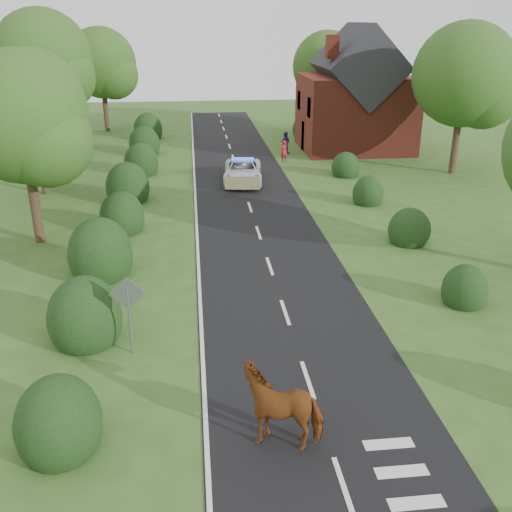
{
  "coord_description": "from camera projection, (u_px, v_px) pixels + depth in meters",
  "views": [
    {
      "loc": [
        -2.93,
        -13.17,
        9.35
      ],
      "look_at": [
        -0.78,
        6.08,
        1.3
      ],
      "focal_mm": 40.0,
      "sensor_mm": 36.0,
      "label": 1
    }
  ],
  "objects": [
    {
      "name": "ground",
      "position": [
        308.0,
        380.0,
        15.98
      ],
      "size": [
        120.0,
        120.0,
        0.0
      ],
      "primitive_type": "plane",
      "color": "#355920"
    },
    {
      "name": "road",
      "position": [
        252.0,
        213.0,
        29.74
      ],
      "size": [
        6.0,
        70.0,
        0.02
      ],
      "primitive_type": "cube",
      "color": "black",
      "rests_on": "ground"
    },
    {
      "name": "road_markings",
      "position": [
        224.0,
        227.0,
        27.66
      ],
      "size": [
        4.96,
        70.0,
        0.01
      ],
      "color": "white",
      "rests_on": "road"
    },
    {
      "name": "hedgerow_left",
      "position": [
        116.0,
        225.0,
        25.75
      ],
      "size": [
        2.75,
        50.41,
        3.0
      ],
      "color": "black",
      "rests_on": "ground"
    },
    {
      "name": "hedgerow_right",
      "position": [
        400.0,
        222.0,
        26.73
      ],
      "size": [
        2.1,
        45.78,
        2.1
      ],
      "color": "black",
      "rests_on": "ground"
    },
    {
      "name": "tree_left_a",
      "position": [
        28.0,
        123.0,
        23.81
      ],
      "size": [
        5.74,
        5.6,
        8.38
      ],
      "color": "#332316",
      "rests_on": "ground"
    },
    {
      "name": "tree_left_b",
      "position": [
        38.0,
        105.0,
        31.11
      ],
      "size": [
        5.74,
        5.6,
        8.07
      ],
      "color": "#332316",
      "rests_on": "ground"
    },
    {
      "name": "tree_left_c",
      "position": [
        48.0,
        63.0,
        39.54
      ],
      "size": [
        6.97,
        6.8,
        10.22
      ],
      "color": "#332316",
      "rests_on": "ground"
    },
    {
      "name": "tree_left_d",
      "position": [
        104.0,
        66.0,
        49.33
      ],
      "size": [
        6.15,
        6.0,
        8.89
      ],
      "color": "#332316",
      "rests_on": "ground"
    },
    {
      "name": "tree_right_b",
      "position": [
        470.0,
        79.0,
        35.2
      ],
      "size": [
        6.56,
        6.4,
        9.4
      ],
      "color": "#332316",
      "rests_on": "ground"
    },
    {
      "name": "tree_right_c",
      "position": [
        330.0,
        69.0,
        49.61
      ],
      "size": [
        6.15,
        6.0,
        8.58
      ],
      "color": "#332316",
      "rests_on": "ground"
    },
    {
      "name": "road_sign",
      "position": [
        128.0,
        304.0,
        16.66
      ],
      "size": [
        1.06,
        0.08,
        2.53
      ],
      "color": "gray",
      "rests_on": "ground"
    },
    {
      "name": "house",
      "position": [
        356.0,
        99.0,
        43.02
      ],
      "size": [
        8.0,
        7.4,
        9.17
      ],
      "color": "maroon",
      "rests_on": "ground"
    },
    {
      "name": "cow",
      "position": [
        283.0,
        408.0,
        13.54
      ],
      "size": [
        2.5,
        1.67,
        1.63
      ],
      "primitive_type": "imported",
      "rotation": [
        0.0,
        0.0,
        -1.78
      ],
      "color": "maroon",
      "rests_on": "ground"
    },
    {
      "name": "police_van",
      "position": [
        243.0,
        171.0,
        35.16
      ],
      "size": [
        2.74,
        5.18,
        1.52
      ],
      "rotation": [
        0.0,
        0.0,
        -0.1
      ],
      "color": "silver",
      "rests_on": "ground"
    },
    {
      "name": "pedestrian_red",
      "position": [
        284.0,
        151.0,
        40.13
      ],
      "size": [
        0.67,
        0.57,
        1.54
      ],
      "primitive_type": "imported",
      "rotation": [
        0.0,
        0.0,
        3.58
      ],
      "color": "#A91A2E",
      "rests_on": "ground"
    },
    {
      "name": "pedestrian_purple",
      "position": [
        285.0,
        142.0,
        42.82
      ],
      "size": [
        0.96,
        0.87,
        1.6
      ],
      "primitive_type": "imported",
      "rotation": [
        0.0,
        0.0,
        2.71
      ],
      "color": "#40246A",
      "rests_on": "ground"
    }
  ]
}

